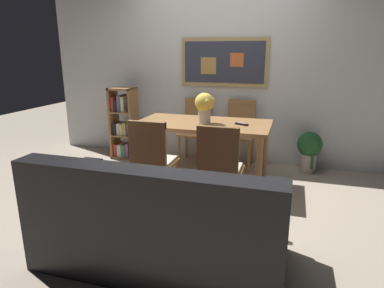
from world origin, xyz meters
The scene contains 12 objects.
ground_plane centered at (0.00, 0.00, 0.00)m, with size 12.00×12.00×0.00m, color tan.
wall_back_with_painting centered at (0.00, 1.48, 1.30)m, with size 5.20×0.14×2.60m.
dining_table centered at (0.02, 0.45, 0.65)m, with size 1.54×0.82×0.75m.
dining_chair_near_left centered at (-0.30, -0.30, 0.54)m, with size 0.40×0.41×0.91m.
dining_chair_near_right centered at (0.39, -0.33, 0.54)m, with size 0.40×0.41×0.91m.
dining_chair_far_left centered at (-0.28, 1.21, 0.54)m, with size 0.40×0.41×0.91m.
dining_chair_far_right centered at (0.34, 1.23, 0.54)m, with size 0.40×0.41×0.91m.
leather_couch centered at (0.13, -1.20, 0.31)m, with size 1.80×0.84×0.84m.
bookshelf centered at (-1.37, 1.10, 0.48)m, with size 0.36×0.28×1.04m.
potted_ivy centered at (1.26, 1.23, 0.31)m, with size 0.32×0.32×0.54m.
flower_vase centered at (0.05, 0.41, 0.95)m, with size 0.22×0.22×0.35m.
tv_remote centered at (0.47, 0.43, 0.76)m, with size 0.16×0.11×0.02m.
Camera 1 is at (1.00, -3.21, 1.54)m, focal length 31.13 mm.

